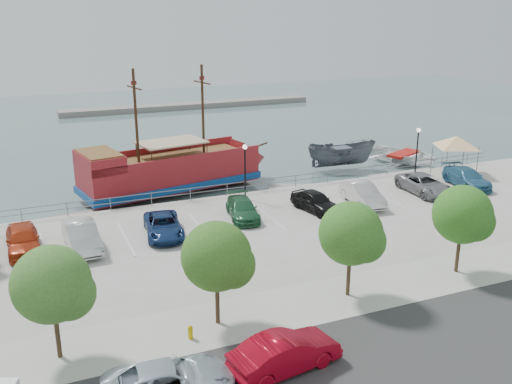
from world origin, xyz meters
name	(u,v)px	position (x,y,z in m)	size (l,w,h in m)	color
ground	(281,241)	(0.00, 0.00, -1.00)	(160.00, 160.00, 0.00)	#496360
street	(442,353)	(0.00, -16.00, 0.01)	(100.00, 8.00, 0.04)	#343434
sidewalk	(364,291)	(0.00, -10.00, 0.01)	(100.00, 4.00, 0.05)	#B3B2A5
seawall_railing	(239,188)	(0.00, 7.80, 0.53)	(50.00, 0.06, 1.00)	slate
far_shore	(190,106)	(10.00, 55.00, -0.60)	(40.00, 3.00, 0.80)	gray
pirate_ship	(184,169)	(-2.80, 13.59, 0.85)	(17.80, 7.87, 11.05)	maroon
patrol_boat	(341,157)	(13.03, 13.92, 0.29)	(2.50, 6.65, 2.57)	#4E535B
speedboat	(404,157)	(19.97, 13.34, -0.25)	(5.16, 7.22, 1.50)	white
dock_west	(67,220)	(-13.02, 9.20, -0.81)	(6.56, 1.87, 0.37)	gray
dock_mid	(307,189)	(6.80, 9.20, -0.81)	(6.59, 1.88, 0.38)	gray
dock_east	(405,176)	(17.06, 9.20, -0.80)	(6.88, 1.97, 0.39)	gray
canopy_tent	(457,136)	(19.80, 5.97, 3.37)	(6.04, 6.04, 3.88)	slate
street_van	(169,380)	(-11.40, -14.25, 0.69)	(2.29, 4.97, 1.38)	#ADBEC7
street_sedan	(285,353)	(-6.69, -14.44, 0.78)	(1.65, 4.72, 1.56)	maroon
fire_hydrant	(190,332)	(-9.56, -10.80, 0.37)	(0.24, 0.24, 0.68)	#CDAD03
lamp_post_mid	(245,162)	(0.00, 6.50, 2.94)	(0.36, 0.36, 4.28)	black
lamp_post_right	(418,143)	(16.00, 6.50, 2.94)	(0.36, 0.36, 4.28)	black
tree_b	(56,287)	(-14.85, -10.07, 3.30)	(3.30, 3.20, 5.00)	#473321
tree_c	(220,258)	(-7.85, -10.07, 3.30)	(3.30, 3.20, 5.00)	#473321
tree_d	(354,235)	(-0.85, -10.07, 3.30)	(3.30, 3.20, 5.00)	#473321
tree_e	(465,216)	(6.15, -10.07, 3.30)	(3.30, 3.20, 5.00)	#473321
parked_car_a	(23,239)	(-16.03, 2.34, 0.80)	(1.88, 4.68, 1.59)	#B23313
parked_car_b	(82,236)	(-12.72, 1.39, 0.82)	(1.74, 4.99, 1.64)	silver
parked_car_c	(163,226)	(-7.64, 1.59, 0.68)	(2.25, 4.87, 1.35)	navy
parked_car_d	(242,209)	(-1.75, 2.64, 0.67)	(1.88, 4.62, 1.34)	#245D37
parked_car_e	(316,201)	(3.65, 1.96, 0.74)	(1.75, 4.34, 1.48)	black
parked_car_f	(362,194)	(7.59, 1.91, 0.81)	(1.71, 4.90, 1.62)	silver
parked_car_g	(424,184)	(13.59, 2.28, 0.74)	(2.46, 5.34, 1.48)	gray
parked_car_h	(467,178)	(17.98, 2.40, 0.75)	(2.09, 5.14, 1.49)	#2F698B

